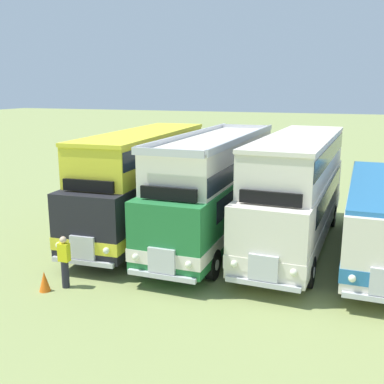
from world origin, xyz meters
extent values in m
cube|color=black|center=(-11.37, -0.24, 1.70)|extent=(2.93, 10.36, 2.30)
cube|color=yellow|center=(-11.37, -0.24, 1.10)|extent=(2.97, 10.40, 0.44)
cube|color=#19232D|center=(-11.39, 0.16, 2.30)|extent=(2.86, 7.96, 0.76)
cube|color=#19232D|center=(-11.16, -5.31, 2.35)|extent=(2.20, 0.19, 0.90)
cube|color=silver|center=(-11.16, -5.42, 1.10)|extent=(0.90, 0.16, 0.80)
cube|color=silver|center=(-11.16, -5.45, 0.60)|extent=(2.30, 0.24, 0.16)
sphere|color=#EAEACC|center=(-10.26, -5.39, 1.10)|extent=(0.22, 0.22, 0.22)
sphere|color=#EAEACC|center=(-12.06, -5.46, 1.10)|extent=(0.22, 0.22, 0.22)
cube|color=yellow|center=(-11.38, 0.01, 3.60)|extent=(2.79, 9.46, 1.50)
cube|color=yellow|center=(-11.38, 0.01, 4.42)|extent=(2.85, 9.56, 0.14)
cube|color=#19232D|center=(-11.38, 0.01, 3.90)|extent=(2.83, 9.36, 0.68)
cube|color=black|center=(-11.18, -4.82, 3.10)|extent=(1.90, 0.20, 0.40)
cylinder|color=black|center=(-10.08, -3.72, 0.52)|extent=(0.32, 1.05, 1.04)
cylinder|color=silver|center=(-9.93, -3.71, 0.52)|extent=(0.04, 0.36, 0.36)
cylinder|color=black|center=(-12.37, -3.82, 0.52)|extent=(0.32, 1.05, 1.04)
cylinder|color=silver|center=(-12.52, -3.82, 0.52)|extent=(0.04, 0.36, 0.36)
cylinder|color=black|center=(-10.36, 3.14, 0.52)|extent=(0.32, 1.05, 1.04)
cylinder|color=silver|center=(-10.21, 3.14, 0.52)|extent=(0.04, 0.36, 0.36)
cylinder|color=black|center=(-12.66, 3.04, 0.52)|extent=(0.32, 1.05, 1.04)
cylinder|color=silver|center=(-12.81, 3.04, 0.52)|extent=(0.04, 0.36, 0.36)
cube|color=#237538|center=(-8.12, -0.09, 1.70)|extent=(2.63, 10.96, 2.30)
cube|color=silver|center=(-8.12, -0.09, 1.10)|extent=(2.67, 11.00, 0.44)
cube|color=#19232D|center=(-8.12, 0.31, 2.30)|extent=(2.63, 8.56, 0.76)
cube|color=#19232D|center=(-8.19, -5.49, 2.35)|extent=(2.20, 0.13, 0.90)
cube|color=silver|center=(-8.19, -5.60, 1.10)|extent=(0.90, 0.13, 0.80)
cube|color=silver|center=(-8.19, -5.63, 0.60)|extent=(2.30, 0.17, 0.16)
sphere|color=#EAEACC|center=(-7.29, -5.62, 1.10)|extent=(0.22, 0.22, 0.22)
sphere|color=#EAEACC|center=(-9.09, -5.60, 1.10)|extent=(0.22, 0.22, 0.22)
cube|color=silver|center=(-8.12, 0.16, 3.60)|extent=(2.52, 10.05, 1.50)
cube|color=silver|center=(-8.18, -5.05, 4.40)|extent=(2.40, 0.13, 0.24)
cube|color=silver|center=(-8.07, 4.68, 4.40)|extent=(2.40, 0.13, 0.24)
cube|color=silver|center=(-6.92, 0.15, 4.40)|extent=(0.22, 10.03, 0.24)
cube|color=silver|center=(-9.32, 0.18, 4.40)|extent=(0.22, 10.03, 0.24)
cube|color=#19232D|center=(-8.12, 0.16, 3.30)|extent=(2.55, 9.96, 0.64)
cube|color=black|center=(-8.18, -5.00, 3.10)|extent=(1.90, 0.14, 0.40)
cylinder|color=black|center=(-7.02, -3.96, 0.52)|extent=(0.29, 1.04, 1.04)
cylinder|color=silver|center=(-6.87, -3.96, 0.52)|extent=(0.02, 0.36, 0.36)
cylinder|color=black|center=(-9.32, -3.94, 0.52)|extent=(0.29, 1.04, 1.04)
cylinder|color=silver|center=(-9.47, -3.93, 0.52)|extent=(0.02, 0.36, 0.36)
cylinder|color=black|center=(-6.93, 3.56, 0.52)|extent=(0.29, 1.04, 1.04)
cylinder|color=silver|center=(-6.78, 3.56, 0.52)|extent=(0.02, 0.36, 0.36)
cylinder|color=black|center=(-9.23, 3.59, 0.52)|extent=(0.29, 1.04, 1.04)
cylinder|color=silver|center=(-9.38, 3.59, 0.52)|extent=(0.02, 0.36, 0.36)
cube|color=silver|center=(-4.87, 0.26, 1.70)|extent=(2.96, 10.77, 2.30)
cube|color=silver|center=(-4.87, 0.26, 1.10)|extent=(3.00, 10.81, 0.44)
cube|color=#19232D|center=(-4.86, 0.66, 2.30)|extent=(2.88, 8.37, 0.76)
cube|color=#19232D|center=(-5.10, -5.01, 2.35)|extent=(2.20, 0.19, 0.90)
cube|color=silver|center=(-5.11, -5.12, 1.10)|extent=(0.90, 0.16, 0.80)
cube|color=silver|center=(-5.11, -5.15, 0.60)|extent=(2.30, 0.24, 0.16)
sphere|color=#EAEACC|center=(-4.21, -5.16, 1.10)|extent=(0.22, 0.22, 0.22)
sphere|color=#EAEACC|center=(-6.00, -5.09, 1.10)|extent=(0.22, 0.22, 0.22)
cube|color=silver|center=(-4.86, 0.51, 3.60)|extent=(2.82, 9.86, 1.50)
cube|color=silver|center=(-4.86, 0.51, 4.42)|extent=(2.88, 9.97, 0.14)
cube|color=#19232D|center=(-4.86, 0.51, 3.90)|extent=(2.85, 9.77, 0.68)
cube|color=black|center=(-5.08, -4.52, 3.10)|extent=(1.90, 0.20, 0.40)
cylinder|color=black|center=(-3.89, -3.52, 0.52)|extent=(0.32, 1.05, 1.04)
cylinder|color=silver|center=(-3.74, -3.52, 0.52)|extent=(0.04, 0.36, 0.36)
cylinder|color=black|center=(-6.18, -3.42, 0.52)|extent=(0.32, 1.05, 1.04)
cylinder|color=silver|center=(-6.33, -3.41, 0.52)|extent=(0.04, 0.36, 0.36)
cylinder|color=black|center=(-3.57, 3.75, 0.52)|extent=(0.32, 1.05, 1.04)
cylinder|color=silver|center=(-3.42, 3.74, 0.52)|extent=(0.04, 0.36, 0.36)
cylinder|color=black|center=(-5.87, 3.85, 0.52)|extent=(0.32, 1.05, 1.04)
cylinder|color=silver|center=(-6.02, 3.85, 0.52)|extent=(0.04, 0.36, 0.36)
cube|color=silver|center=(-1.62, -0.13, 1.70)|extent=(2.64, 9.74, 2.30)
cube|color=teal|center=(-1.62, -0.13, 1.10)|extent=(2.68, 9.78, 0.44)
sphere|color=#EAEACC|center=(-2.60, -5.03, 1.10)|extent=(0.22, 0.22, 0.22)
cylinder|color=black|center=(-2.82, -3.37, 0.52)|extent=(0.30, 1.04, 1.04)
cylinder|color=silver|center=(-2.97, -3.36, 0.52)|extent=(0.03, 0.36, 0.36)
cylinder|color=black|center=(-2.73, 2.94, 0.52)|extent=(0.30, 1.04, 1.04)
cylinder|color=silver|center=(-2.88, 2.94, 0.52)|extent=(0.03, 0.36, 0.36)
cone|color=orange|center=(-11.78, -6.68, 0.33)|extent=(0.36, 0.36, 0.66)
cylinder|color=#23232D|center=(-11.32, -6.21, 0.45)|extent=(0.24, 0.24, 0.90)
cube|color=yellow|center=(-11.32, -6.21, 1.20)|extent=(0.36, 0.22, 0.60)
sphere|color=beige|center=(-11.32, -6.21, 1.62)|extent=(0.22, 0.22, 0.22)
camera|label=1|loc=(-2.77, -17.90, 6.36)|focal=43.04mm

